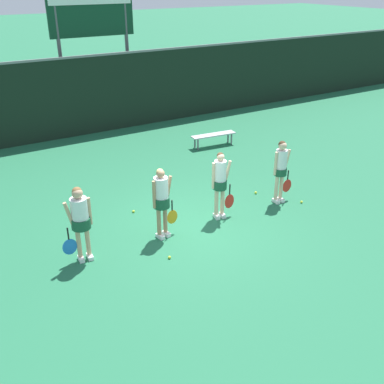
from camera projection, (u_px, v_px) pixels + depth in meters
name	position (u px, v px, depth m)	size (l,w,h in m)	color
ground_plane	(192.00, 225.00, 11.18)	(140.00, 140.00, 0.00)	#216642
fence_windscreen	(80.00, 96.00, 16.84)	(60.00, 0.08, 2.98)	black
scoreboard	(93.00, 29.00, 16.95)	(3.29, 0.15, 4.92)	#515156
bench_courtside	(213.00, 136.00, 16.19)	(1.69, 0.53, 0.44)	#B2B2B7
player_0	(80.00, 218.00, 9.41)	(0.70, 0.41, 1.73)	tan
player_1	(162.00, 198.00, 10.27)	(0.66, 0.38, 1.74)	tan
player_2	(220.00, 180.00, 11.13)	(0.62, 0.35, 1.76)	beige
player_3	(281.00, 167.00, 11.91)	(0.64, 0.34, 1.75)	beige
tennis_ball_0	(302.00, 202.00, 12.26)	(0.07, 0.07, 0.07)	#CCE033
tennis_ball_1	(133.00, 211.00, 11.77)	(0.07, 0.07, 0.07)	#CCE033
tennis_ball_2	(289.00, 186.00, 13.18)	(0.07, 0.07, 0.07)	#CCE033
tennis_ball_3	(169.00, 257.00, 9.86)	(0.07, 0.07, 0.07)	#CCE033
tennis_ball_4	(256.00, 193.00, 12.77)	(0.07, 0.07, 0.07)	#CCE033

